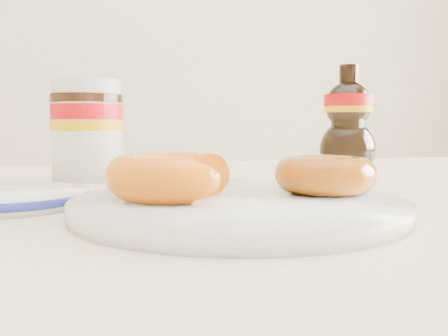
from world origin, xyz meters
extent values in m
cube|color=#EDDFC7|center=(0.00, 1.75, 1.30)|extent=(3.50, 0.10, 2.60)
cube|color=#F7E4BC|center=(0.00, 0.10, 0.73)|extent=(1.40, 0.90, 0.04)
cylinder|color=white|center=(0.00, -0.04, 0.76)|extent=(0.28, 0.28, 0.01)
torus|color=white|center=(0.00, -0.04, 0.76)|extent=(0.28, 0.28, 0.01)
torus|color=#D1440B|center=(-0.06, -0.02, 0.78)|extent=(0.12, 0.12, 0.04)
torus|color=#933509|center=(0.08, -0.02, 0.78)|extent=(0.12, 0.12, 0.03)
cylinder|color=white|center=(-0.13, 0.27, 0.81)|extent=(0.09, 0.09, 0.11)
cylinder|color=#91050A|center=(-0.13, 0.27, 0.84)|extent=(0.10, 0.10, 0.02)
cylinder|color=#D89905|center=(-0.13, 0.27, 0.82)|extent=(0.10, 0.10, 0.01)
cylinder|color=black|center=(-0.13, 0.27, 0.86)|extent=(0.10, 0.10, 0.01)
cylinder|color=white|center=(-0.13, 0.27, 0.87)|extent=(0.09, 0.09, 0.02)
cylinder|color=black|center=(-0.14, 0.26, 0.79)|extent=(0.06, 0.06, 0.09)
cylinder|color=beige|center=(-0.14, 0.26, 0.79)|extent=(0.06, 0.06, 0.04)
cylinder|color=black|center=(-0.14, 0.26, 0.84)|extent=(0.06, 0.06, 0.01)
cylinder|color=white|center=(-0.20, 0.06, 0.76)|extent=(0.14, 0.14, 0.01)
torus|color=navy|center=(-0.20, 0.06, 0.76)|extent=(0.14, 0.14, 0.01)
camera|label=1|loc=(-0.12, -0.44, 0.83)|focal=40.00mm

